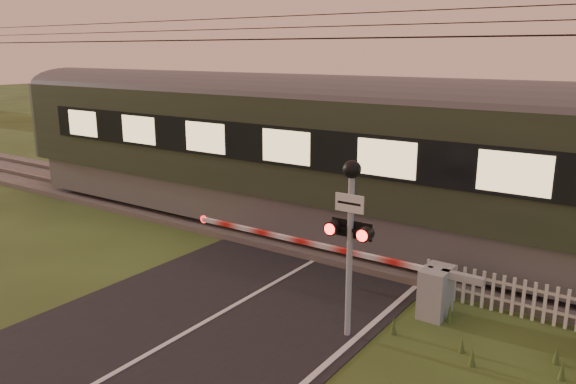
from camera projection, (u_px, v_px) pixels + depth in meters
The scene contains 7 objects.
ground at pixel (174, 340), 10.36m from camera, with size 160.00×160.00×0.00m, color #2F4018.
road at pixel (166, 345), 10.16m from camera, with size 6.00×140.00×0.03m.
track_bed at pixel (345, 241), 15.53m from camera, with size 140.00×3.40×0.39m.
overhead_wires at pixel (351, 29), 14.14m from camera, with size 120.00×0.62×0.62m.
boom_gate at pixel (416, 284), 11.43m from camera, with size 7.29×0.78×1.04m.
crossing_signal at pixel (351, 218), 9.97m from camera, with size 0.85×0.35×3.35m.
picket_fence at pixel (498, 293), 11.41m from camera, with size 3.17×0.07×0.81m.
Camera 1 is at (7.06, -6.51, 5.20)m, focal length 35.00 mm.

